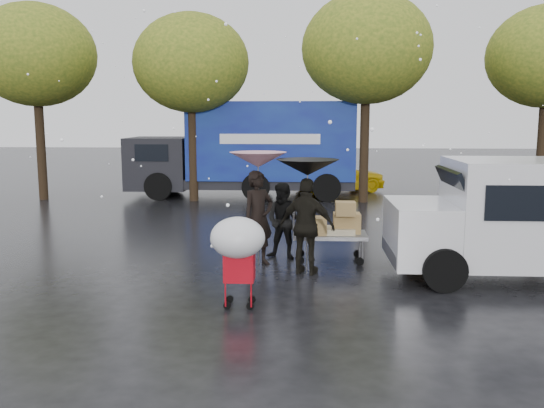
# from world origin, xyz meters

# --- Properties ---
(ground) EXTENTS (90.00, 90.00, 0.00)m
(ground) POSITION_xyz_m (0.00, 0.00, 0.00)
(ground) COLOR black
(ground) RESTS_ON ground
(person_pink) EXTENTS (0.83, 0.80, 1.91)m
(person_pink) POSITION_xyz_m (-0.47, 1.15, 0.96)
(person_pink) COLOR black
(person_pink) RESTS_ON ground
(person_middle) EXTENTS (0.92, 0.80, 1.61)m
(person_middle) POSITION_xyz_m (0.02, 1.70, 0.80)
(person_middle) COLOR black
(person_middle) RESTS_ON ground
(person_black) EXTENTS (1.16, 0.77, 1.84)m
(person_black) POSITION_xyz_m (0.50, 0.54, 0.92)
(person_black) COLOR black
(person_black) RESTS_ON ground
(umbrella_pink) EXTENTS (1.13, 1.13, 2.28)m
(umbrella_pink) POSITION_xyz_m (-0.47, 1.15, 2.13)
(umbrella_pink) COLOR #4C4C4C
(umbrella_pink) RESTS_ON ground
(umbrella_black) EXTENTS (1.17, 1.17, 2.19)m
(umbrella_black) POSITION_xyz_m (0.50, 0.54, 2.03)
(umbrella_black) COLOR #4C4C4C
(umbrella_black) RESTS_ON ground
(vendor_cart) EXTENTS (1.52, 0.80, 1.27)m
(vendor_cart) POSITION_xyz_m (1.06, 1.54, 0.73)
(vendor_cart) COLOR slate
(vendor_cart) RESTS_ON ground
(shopping_cart) EXTENTS (0.84, 0.84, 1.46)m
(shopping_cart) POSITION_xyz_m (-0.56, -1.58, 1.06)
(shopping_cart) COLOR red
(shopping_cart) RESTS_ON ground
(white_van) EXTENTS (4.91, 2.18, 2.20)m
(white_van) POSITION_xyz_m (4.66, 0.50, 1.16)
(white_van) COLOR silver
(white_van) RESTS_ON ground
(blue_truck) EXTENTS (8.30, 2.60, 3.50)m
(blue_truck) POSITION_xyz_m (-1.61, 11.17, 1.76)
(blue_truck) COLOR navy
(blue_truck) RESTS_ON ground
(box_ground_near) EXTENTS (0.56, 0.46, 0.48)m
(box_ground_near) POSITION_xyz_m (2.79, 1.25, 0.24)
(box_ground_near) COLOR olive
(box_ground_near) RESTS_ON ground
(box_ground_far) EXTENTS (0.42, 0.35, 0.31)m
(box_ground_far) POSITION_xyz_m (2.97, 1.14, 0.15)
(box_ground_far) COLOR olive
(box_ground_far) RESTS_ON ground
(yellow_taxi) EXTENTS (4.34, 2.99, 1.37)m
(yellow_taxi) POSITION_xyz_m (1.61, 12.70, 0.69)
(yellow_taxi) COLOR gold
(yellow_taxi) RESTS_ON ground
(tree_row) EXTENTS (21.60, 4.40, 7.12)m
(tree_row) POSITION_xyz_m (-0.47, 10.00, 5.02)
(tree_row) COLOR black
(tree_row) RESTS_ON ground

